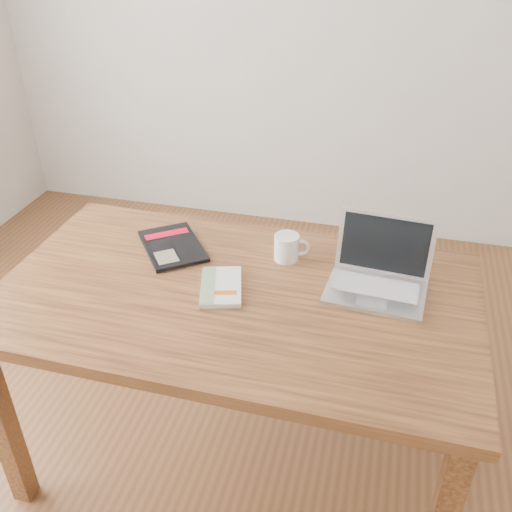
% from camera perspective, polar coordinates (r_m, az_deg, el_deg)
% --- Properties ---
extents(room, '(4.04, 4.04, 2.70)m').
position_cam_1_polar(room, '(1.32, -5.01, 13.93)').
color(room, brown).
rests_on(room, ground).
extents(desk, '(1.48, 0.86, 0.75)m').
position_cam_1_polar(desk, '(1.79, -2.03, -5.91)').
color(desk, brown).
rests_on(desk, ground).
extents(white_guidebook, '(0.17, 0.23, 0.02)m').
position_cam_1_polar(white_guidebook, '(1.75, -3.53, -3.08)').
color(white_guidebook, beige).
rests_on(white_guidebook, desk).
extents(black_guidebook, '(0.31, 0.32, 0.01)m').
position_cam_1_polar(black_guidebook, '(1.97, -8.35, 1.00)').
color(black_guidebook, black).
rests_on(black_guidebook, desk).
extents(laptop, '(0.31, 0.27, 0.21)m').
position_cam_1_polar(laptop, '(1.78, 12.18, -1.83)').
color(laptop, silver).
rests_on(laptop, desk).
extents(coffee_mug, '(0.12, 0.08, 0.09)m').
position_cam_1_polar(coffee_mug, '(1.87, 3.16, 0.91)').
color(coffee_mug, white).
rests_on(coffee_mug, desk).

